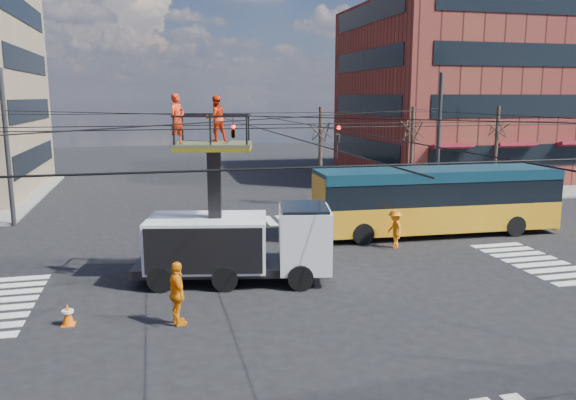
# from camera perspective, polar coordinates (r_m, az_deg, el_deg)

# --- Properties ---
(ground) EXTENTS (120.00, 120.00, 0.00)m
(ground) POSITION_cam_1_polar(r_m,az_deg,el_deg) (20.60, 0.86, -8.21)
(ground) COLOR black
(ground) RESTS_ON ground
(sidewalk_ne) EXTENTS (18.00, 18.00, 0.12)m
(sidewalk_ne) POSITION_cam_1_polar(r_m,az_deg,el_deg) (48.02, 19.12, 2.06)
(sidewalk_ne) COLOR slate
(sidewalk_ne) RESTS_ON ground
(crosswalks) EXTENTS (22.40, 22.40, 0.02)m
(crosswalks) POSITION_cam_1_polar(r_m,az_deg,el_deg) (20.60, 0.86, -8.18)
(crosswalks) COLOR silver
(crosswalks) RESTS_ON ground
(building_ne) EXTENTS (20.06, 16.06, 14.00)m
(building_ne) POSITION_cam_1_polar(r_m,az_deg,el_deg) (50.61, 18.70, 10.39)
(building_ne) COLOR maroon
(building_ne) RESTS_ON ground
(overhead_network) EXTENTS (24.24, 24.24, 8.00)m
(overhead_network) POSITION_cam_1_polar(r_m,az_deg,el_deg) (20.02, 0.40, 3.85)
(overhead_network) COLOR #2D2D30
(overhead_network) RESTS_ON ground
(tree_a) EXTENTS (2.00, 2.00, 6.00)m
(tree_a) POSITION_cam_1_polar(r_m,az_deg,el_deg) (33.93, 3.33, 7.12)
(tree_a) COLOR #382B21
(tree_a) RESTS_ON ground
(tree_b) EXTENTS (2.00, 2.00, 6.00)m
(tree_b) POSITION_cam_1_polar(r_m,az_deg,el_deg) (36.14, 12.54, 7.10)
(tree_b) COLOR #382B21
(tree_b) RESTS_ON ground
(tree_c) EXTENTS (2.00, 2.00, 6.00)m
(tree_c) POSITION_cam_1_polar(r_m,az_deg,el_deg) (39.16, 20.50, 6.93)
(tree_c) COLOR #382B21
(tree_c) RESTS_ON ground
(utility_truck) EXTENTS (7.32, 3.77, 6.70)m
(utility_truck) POSITION_cam_1_polar(r_m,az_deg,el_deg) (20.19, -5.12, -2.35)
(utility_truck) COLOR black
(utility_truck) RESTS_ON ground
(city_bus) EXTENTS (11.92, 3.04, 3.20)m
(city_bus) POSITION_cam_1_polar(r_m,az_deg,el_deg) (27.99, 14.84, 0.09)
(city_bus) COLOR orange
(city_bus) RESTS_ON ground
(traffic_cone) EXTENTS (0.36, 0.36, 0.66)m
(traffic_cone) POSITION_cam_1_polar(r_m,az_deg,el_deg) (17.92, -21.47, -10.76)
(traffic_cone) COLOR #FC650A
(traffic_cone) RESTS_ON ground
(worker_ground) EXTENTS (0.71, 1.20, 1.91)m
(worker_ground) POSITION_cam_1_polar(r_m,az_deg,el_deg) (16.84, -11.17, -9.31)
(worker_ground) COLOR orange
(worker_ground) RESTS_ON ground
(flagger) EXTENTS (0.65, 1.12, 1.72)m
(flagger) POSITION_cam_1_polar(r_m,az_deg,el_deg) (25.16, 10.78, -2.90)
(flagger) COLOR orange
(flagger) RESTS_ON ground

